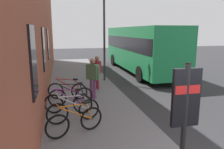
# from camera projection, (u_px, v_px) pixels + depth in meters

# --- Properties ---
(ground) EXTENTS (60.00, 60.00, 0.00)m
(ground) POSITION_uv_depth(u_px,v_px,m) (147.00, 98.00, 10.07)
(ground) COLOR #2D2D30
(sidewalk_pavement) EXTENTS (24.00, 3.50, 0.12)m
(sidewalk_pavement) POSITION_uv_depth(u_px,v_px,m) (84.00, 89.00, 11.32)
(sidewalk_pavement) COLOR slate
(sidewalk_pavement) RESTS_ON ground
(bicycle_nearest_sign) EXTENTS (0.71, 1.69, 0.97)m
(bicycle_nearest_sign) POSITION_uv_depth(u_px,v_px,m) (75.00, 121.00, 6.19)
(bicycle_nearest_sign) COLOR black
(bicycle_nearest_sign) RESTS_ON sidewalk_pavement
(bicycle_beside_lamp) EXTENTS (0.50, 1.75, 0.97)m
(bicycle_beside_lamp) POSITION_uv_depth(u_px,v_px,m) (74.00, 111.00, 7.03)
(bicycle_beside_lamp) COLOR black
(bicycle_beside_lamp) RESTS_ON sidewalk_pavement
(bicycle_far_end) EXTENTS (0.60, 1.73, 0.97)m
(bicycle_far_end) POSITION_uv_depth(u_px,v_px,m) (68.00, 103.00, 7.75)
(bicycle_far_end) COLOR black
(bicycle_far_end) RESTS_ON sidewalk_pavement
(bicycle_end_of_row) EXTENTS (0.48, 1.77, 0.97)m
(bicycle_end_of_row) POSITION_uv_depth(u_px,v_px,m) (71.00, 96.00, 8.58)
(bicycle_end_of_row) COLOR black
(bicycle_end_of_row) RESTS_ON sidewalk_pavement
(bicycle_leaning_wall) EXTENTS (0.69, 1.70, 0.97)m
(bicycle_leaning_wall) POSITION_uv_depth(u_px,v_px,m) (68.00, 91.00, 9.40)
(bicycle_leaning_wall) COLOR black
(bicycle_leaning_wall) RESTS_ON sidewalk_pavement
(transit_info_sign) EXTENTS (0.10, 0.55, 2.40)m
(transit_info_sign) POSITION_uv_depth(u_px,v_px,m) (185.00, 106.00, 3.96)
(transit_info_sign) COLOR black
(transit_info_sign) RESTS_ON sidewalk_pavement
(city_bus) EXTENTS (10.51, 2.68, 3.35)m
(city_bus) POSITION_uv_depth(u_px,v_px,m) (140.00, 46.00, 16.19)
(city_bus) COLOR #1E8C4C
(city_bus) RESTS_ON ground
(pedestrian_crossing_street) EXTENTS (0.53, 0.56, 1.79)m
(pedestrian_crossing_street) POSITION_uv_depth(u_px,v_px,m) (93.00, 75.00, 9.32)
(pedestrian_crossing_street) COLOR #723F72
(pedestrian_crossing_street) RESTS_ON sidewalk_pavement
(pedestrian_near_bus) EXTENTS (0.63, 0.35, 1.70)m
(pedestrian_near_bus) POSITION_uv_depth(u_px,v_px,m) (97.00, 69.00, 10.99)
(pedestrian_near_bus) COLOR maroon
(pedestrian_near_bus) RESTS_ON sidewalk_pavement
(street_lamp) EXTENTS (0.28, 0.28, 5.16)m
(street_lamp) POSITION_uv_depth(u_px,v_px,m) (104.00, 29.00, 12.49)
(street_lamp) COLOR #333338
(street_lamp) RESTS_ON sidewalk_pavement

